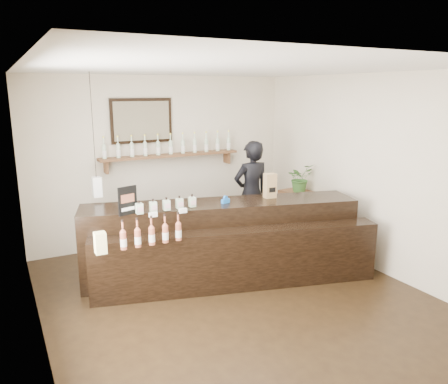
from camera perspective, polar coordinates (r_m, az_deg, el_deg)
name	(u,v)px	position (r m, az deg, el deg)	size (l,w,h in m)	color
ground	(234,296)	(5.72, 1.33, -13.45)	(5.00, 5.00, 0.00)	black
room_shell	(235,164)	(5.18, 1.43, 3.63)	(5.00, 5.00, 5.00)	beige
back_wall_decor	(156,141)	(7.27, -8.90, 6.65)	(2.66, 0.96, 1.69)	brown
counter	(225,244)	(6.05, 0.17, -6.80)	(3.83, 1.98, 1.23)	black
promo_sign	(128,201)	(5.49, -12.48, -1.11)	(0.25, 0.09, 0.36)	black
paper_bag	(270,186)	(6.25, 6.02, 0.83)	(0.17, 0.14, 0.35)	olive
tape_dispenser	(225,200)	(5.95, 0.19, -1.08)	(0.13, 0.08, 0.11)	blue
side_cabinet	(298,217)	(7.62, 9.69, -3.18)	(0.51, 0.65, 0.88)	brown
potted_plant	(300,178)	(7.46, 9.89, 1.83)	(0.42, 0.37, 0.47)	#386829
shopkeeper	(251,187)	(7.22, 3.60, 0.64)	(0.73, 0.48, 2.00)	black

